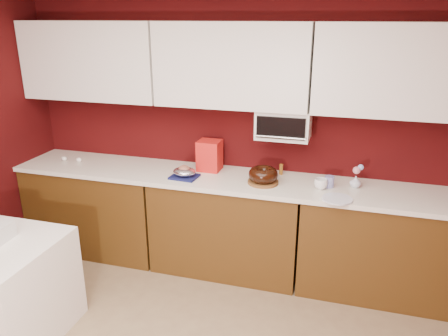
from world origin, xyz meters
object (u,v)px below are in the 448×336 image
bundt_cake (263,174)px  foil_ham_nest (184,172)px  toaster_oven (284,124)px  blue_jar (329,182)px  pandoro_box (210,155)px  coffee_mug (321,183)px  flower_vase (355,181)px

bundt_cake → foil_ham_nest: bearing=-175.4°
toaster_oven → blue_jar: toaster_oven is taller
bundt_cake → pandoro_box: bearing=159.5°
toaster_oven → foil_ham_nest: size_ratio=2.22×
coffee_mug → pandoro_box: bearing=169.4°
blue_jar → flower_vase: size_ratio=0.85×
flower_vase → pandoro_box: bearing=176.7°
pandoro_box → bundt_cake: bearing=-19.6°
toaster_oven → pandoro_box: size_ratio=1.62×
foil_ham_nest → coffee_mug: size_ratio=1.94×
foil_ham_nest → coffee_mug: (1.17, 0.07, -0.00)m
pandoro_box → coffee_mug: size_ratio=2.65×
foil_ham_nest → pandoro_box: (0.15, 0.26, 0.08)m
toaster_oven → bundt_cake: 0.47m
toaster_oven → blue_jar: bearing=-19.1°
coffee_mug → flower_vase: (0.27, 0.12, 0.00)m
foil_ham_nest → blue_jar: 1.24m
foil_ham_nest → pandoro_box: 0.31m
blue_jar → flower_vase: 0.21m
blue_jar → flower_vase: flower_vase is taller
foil_ham_nest → blue_jar: size_ratio=2.19×
foil_ham_nest → toaster_oven: bearing=18.9°
bundt_cake → coffee_mug: size_ratio=2.38×
coffee_mug → blue_jar: bearing=45.8°
bundt_cake → blue_jar: bearing=8.0°
pandoro_box → blue_jar: (1.08, -0.13, -0.09)m
toaster_oven → pandoro_box: bearing=-178.2°
pandoro_box → flower_vase: 1.29m
coffee_mug → toaster_oven: bearing=149.4°
toaster_oven → flower_vase: toaster_oven is taller
bundt_cake → coffee_mug: bundt_cake is taller
blue_jar → flower_vase: bearing=14.1°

